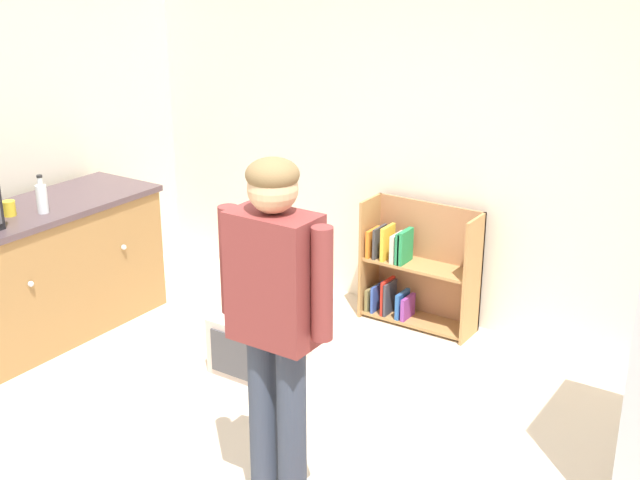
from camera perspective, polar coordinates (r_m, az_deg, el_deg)
The scene contains 8 objects.
back_wall at distance 5.55m, azimuth 10.13°, elevation 7.34°, with size 5.20×0.06×2.70m, color silver.
left_side_wall at distance 6.02m, azimuth -20.24°, elevation 7.40°, with size 0.06×2.99×2.70m, color silver.
kitchen_counter at distance 5.64m, azimuth -20.94°, elevation -3.12°, with size 0.65×2.32×0.90m.
bookshelf at distance 5.79m, azimuth 6.47°, elevation -2.06°, with size 0.80×0.28×0.85m.
standing_person at distance 3.58m, azimuth -3.07°, elevation -4.87°, with size 0.57×0.22×1.71m.
pet_carrier at distance 5.26m, azimuth -4.11°, elevation -6.70°, with size 0.42×0.55×0.36m.
clear_bottle at distance 5.52m, azimuth -18.41°, elevation 2.75°, with size 0.07×0.07×0.25m.
yellow_cup at distance 5.54m, azimuth -20.41°, elevation 2.03°, with size 0.08×0.08×0.10m, color yellow.
Camera 1 is at (2.16, -2.64, 2.54)m, focal length 46.99 mm.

